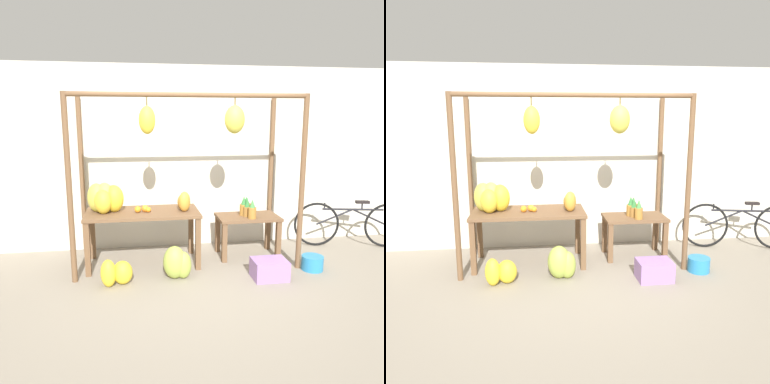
% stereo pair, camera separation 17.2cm
% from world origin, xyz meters
% --- Properties ---
extents(ground_plane, '(20.00, 20.00, 0.00)m').
position_xyz_m(ground_plane, '(0.00, 0.00, 0.00)').
color(ground_plane, gray).
extents(shop_wall_back, '(8.00, 0.08, 2.80)m').
position_xyz_m(shop_wall_back, '(0.00, 1.54, 1.40)').
color(shop_wall_back, beige).
rests_on(shop_wall_back, ground_plane).
extents(stall_awning, '(3.02, 1.29, 2.32)m').
position_xyz_m(stall_awning, '(0.05, 0.60, 1.60)').
color(stall_awning, brown).
rests_on(stall_awning, ground_plane).
extents(display_table_main, '(1.54, 0.74, 0.76)m').
position_xyz_m(display_table_main, '(-0.60, 0.78, 0.65)').
color(display_table_main, brown).
rests_on(display_table_main, ground_plane).
extents(display_table_side, '(0.90, 0.54, 0.61)m').
position_xyz_m(display_table_side, '(0.93, 0.88, 0.48)').
color(display_table_side, brown).
rests_on(display_table_side, ground_plane).
extents(banana_pile_on_table, '(0.59, 0.47, 0.40)m').
position_xyz_m(banana_pile_on_table, '(-1.11, 0.82, 0.95)').
color(banana_pile_on_table, yellow).
rests_on(banana_pile_on_table, display_table_main).
extents(orange_pile, '(0.22, 0.12, 0.10)m').
position_xyz_m(orange_pile, '(-0.59, 0.73, 0.80)').
color(orange_pile, orange).
rests_on(orange_pile, display_table_main).
extents(pineapple_cluster, '(0.18, 0.33, 0.29)m').
position_xyz_m(pineapple_cluster, '(0.91, 0.87, 0.73)').
color(pineapple_cluster, '#A3702D').
rests_on(pineapple_cluster, display_table_side).
extents(banana_pile_ground_left, '(0.44, 0.33, 0.35)m').
position_xyz_m(banana_pile_ground_left, '(-0.95, 0.13, 0.16)').
color(banana_pile_ground_left, yellow).
rests_on(banana_pile_ground_left, ground_plane).
extents(banana_pile_ground_right, '(0.38, 0.32, 0.43)m').
position_xyz_m(banana_pile_ground_right, '(-0.19, 0.22, 0.20)').
color(banana_pile_ground_right, '#9EB247').
rests_on(banana_pile_ground_right, ground_plane).
extents(fruit_crate_white, '(0.43, 0.33, 0.25)m').
position_xyz_m(fruit_crate_white, '(0.97, 0.03, 0.13)').
color(fruit_crate_white, '#9970B7').
rests_on(fruit_crate_white, ground_plane).
extents(blue_bucket, '(0.29, 0.29, 0.19)m').
position_xyz_m(blue_bucket, '(1.64, 0.21, 0.10)').
color(blue_bucket, teal).
rests_on(blue_bucket, ground_plane).
extents(parked_bicycle, '(1.77, 0.41, 0.75)m').
position_xyz_m(parked_bicycle, '(2.68, 1.01, 0.37)').
color(parked_bicycle, black).
rests_on(parked_bicycle, ground_plane).
extents(papaya_pile, '(0.23, 0.30, 0.28)m').
position_xyz_m(papaya_pile, '(-0.04, 0.73, 0.88)').
color(papaya_pile, gold).
rests_on(papaya_pile, display_table_main).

